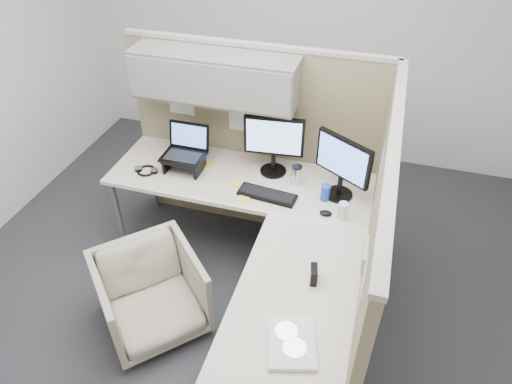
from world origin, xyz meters
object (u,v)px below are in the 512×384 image
(desk, at_px, (254,222))
(monitor_left, at_px, (274,141))
(office_chair, at_px, (151,291))
(keyboard, at_px, (267,195))

(desk, height_order, monitor_left, monitor_left)
(office_chair, height_order, monitor_left, monitor_left)
(office_chair, distance_m, monitor_left, 1.36)
(monitor_left, height_order, keyboard, monitor_left)
(desk, relative_size, keyboard, 4.77)
(desk, xyz_separation_m, monitor_left, (-0.02, 0.55, 0.32))
(monitor_left, bearing_deg, keyboard, -89.06)
(office_chair, bearing_deg, desk, -5.46)
(keyboard, bearing_deg, desk, -89.39)
(desk, relative_size, office_chair, 3.00)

